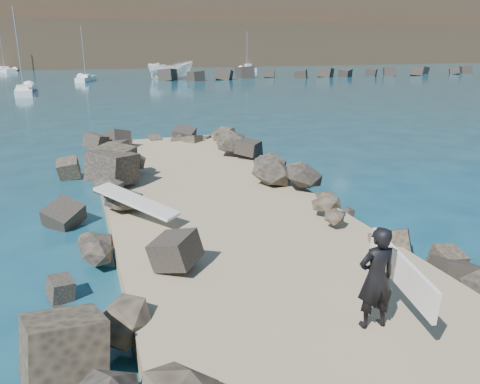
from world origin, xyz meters
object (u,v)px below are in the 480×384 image
Objects in this scene: boat_imported at (171,70)px; surfer_with_board at (380,277)px; surfboard_resting at (137,206)px; sailboat_d at (247,69)px.

surfer_with_board is (-9.31, -63.58, 0.20)m from boat_imported.
surfboard_resting is at bearing 173.04° from boat_imported.
sailboat_d is at bearing 23.60° from surfboard_resting.
boat_imported is at bearing 81.67° from surfer_with_board.
surfboard_resting is 78.89m from sailboat_d.
sailboat_d is (29.64, 73.10, -0.69)m from surfboard_resting.
boat_imported is (12.30, 57.76, 0.21)m from surfboard_resting.
surfboard_resting is 1.10× the size of surfer_with_board.
sailboat_d is at bearing 71.34° from surfer_with_board.
sailboat_d reaches higher than surfboard_resting.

